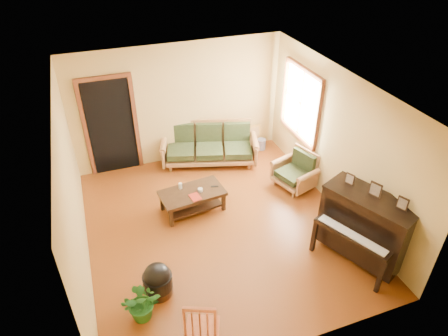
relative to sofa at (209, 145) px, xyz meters
name	(u,v)px	position (x,y,z in m)	size (l,w,h in m)	color
floor	(219,226)	(-0.51, -2.06, -0.44)	(5.00, 5.00, 0.00)	#57260B
doorway	(111,127)	(-1.96, 0.42, 0.58)	(1.08, 0.16, 2.05)	black
window	(301,103)	(1.70, -0.76, 1.06)	(0.12, 1.36, 1.46)	white
sofa	(209,145)	(0.00, 0.00, 0.00)	(2.06, 0.86, 0.88)	#9C6839
coffee_table	(193,201)	(-0.81, -1.45, -0.23)	(1.16, 0.63, 0.42)	black
armchair	(294,170)	(1.32, -1.43, -0.06)	(0.73, 0.77, 0.77)	#9C6839
piano	(364,228)	(1.42, -3.49, 0.16)	(0.81, 1.37, 1.21)	black
footstool	(158,283)	(-1.83, -3.13, -0.23)	(0.44, 0.44, 0.41)	black
red_chair	(202,319)	(-1.45, -4.10, 0.02)	(0.43, 0.47, 0.93)	#903E1A
leaning_frame	(252,136)	(1.15, 0.30, -0.16)	(0.43, 0.09, 0.57)	gold
ceramic_crock	(261,144)	(1.32, 0.14, -0.31)	(0.20, 0.20, 0.25)	#2E408A
potted_plant	(142,302)	(-2.10, -3.46, -0.15)	(0.53, 0.46, 0.59)	#1D5518
book	(191,199)	(-0.89, -1.65, -0.01)	(0.18, 0.24, 0.02)	maroon
candle	(180,186)	(-0.98, -1.28, 0.04)	(0.07, 0.07, 0.11)	white
glass_jar	(200,190)	(-0.66, -1.49, 0.01)	(0.09, 0.09, 0.06)	silver
remote	(214,186)	(-0.37, -1.44, -0.01)	(0.14, 0.04, 0.01)	black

